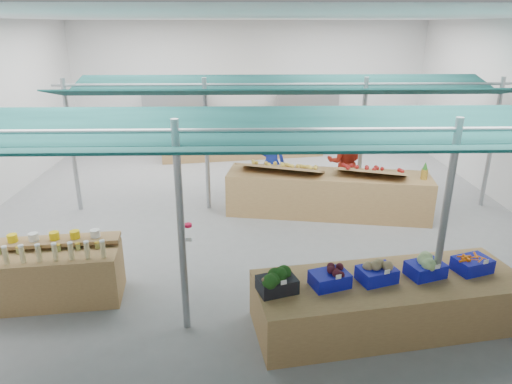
# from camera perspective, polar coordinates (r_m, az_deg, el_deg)

# --- Properties ---
(floor) EXTENTS (13.00, 13.00, 0.00)m
(floor) POSITION_cam_1_polar(r_m,az_deg,el_deg) (10.33, -0.54, -2.95)
(floor) COLOR slate
(floor) RESTS_ON ground
(hall) EXTENTS (13.00, 13.00, 13.00)m
(hall) POSITION_cam_1_polar(r_m,az_deg,el_deg) (11.03, -0.73, 12.82)
(hall) COLOR silver
(hall) RESTS_ON ground
(pole_grid) EXTENTS (10.00, 4.60, 3.00)m
(pole_grid) POSITION_cam_1_polar(r_m,az_deg,el_deg) (8.12, 4.96, 4.01)
(pole_grid) COLOR gray
(pole_grid) RESTS_ON floor
(awnings) EXTENTS (9.50, 7.08, 0.30)m
(awnings) POSITION_cam_1_polar(r_m,az_deg,el_deg) (7.90, 5.17, 10.76)
(awnings) COLOR #092828
(awnings) RESTS_ON pole_grid
(back_shelving_left) EXTENTS (2.00, 0.50, 2.00)m
(back_shelving_left) POSITION_cam_1_polar(r_m,az_deg,el_deg) (15.97, -10.07, 8.87)
(back_shelving_left) COLOR #B23F33
(back_shelving_left) RESTS_ON floor
(back_shelving_right) EXTENTS (2.00, 0.50, 2.00)m
(back_shelving_right) POSITION_cam_1_polar(r_m,az_deg,el_deg) (15.94, 6.34, 9.03)
(back_shelving_right) COLOR #B23F33
(back_shelving_right) RESTS_ON floor
(bottle_shelf) EXTENTS (1.93, 1.30, 1.10)m
(bottle_shelf) POSITION_cam_1_polar(r_m,az_deg,el_deg) (7.81, -23.34, -9.26)
(bottle_shelf) COLOR olive
(bottle_shelf) RESTS_ON floor
(veg_counter) EXTENTS (3.92, 1.84, 0.73)m
(veg_counter) POSITION_cam_1_polar(r_m,az_deg,el_deg) (6.92, 16.11, -13.03)
(veg_counter) COLOR olive
(veg_counter) RESTS_ON floor
(fruit_counter) EXTENTS (4.57, 1.79, 0.96)m
(fruit_counter) POSITION_cam_1_polar(r_m,az_deg,el_deg) (10.40, 8.88, -0.22)
(fruit_counter) COLOR olive
(fruit_counter) RESTS_ON floor
(far_counter) EXTENTS (5.27, 1.84, 0.93)m
(far_counter) POSITION_cam_1_polar(r_m,az_deg,el_deg) (14.88, -1.71, 6.22)
(far_counter) COLOR olive
(far_counter) RESTS_ON floor
(vendor_left) EXTENTS (0.71, 0.53, 1.78)m
(vendor_left) POSITION_cam_1_polar(r_m,az_deg,el_deg) (11.16, 1.93, 3.69)
(vendor_left) COLOR #182B9F
(vendor_left) RESTS_ON floor
(vendor_right) EXTENTS (0.97, 0.81, 1.78)m
(vendor_right) POSITION_cam_1_polar(r_m,az_deg,el_deg) (11.41, 11.01, 3.69)
(vendor_right) COLOR maroon
(vendor_right) RESTS_ON floor
(crate_broccoli) EXTENTS (0.58, 0.49, 0.35)m
(crate_broccoli) POSITION_cam_1_polar(r_m,az_deg,el_deg) (6.14, 2.65, -11.02)
(crate_broccoli) COLOR black
(crate_broccoli) RESTS_ON veg_counter
(crate_beets) EXTENTS (0.58, 0.49, 0.29)m
(crate_beets) POSITION_cam_1_polar(r_m,az_deg,el_deg) (6.34, 9.21, -10.45)
(crate_beets) COLOR #0F14A8
(crate_beets) RESTS_ON veg_counter
(crate_celeriac) EXTENTS (0.58, 0.49, 0.31)m
(crate_celeriac) POSITION_cam_1_polar(r_m,az_deg,el_deg) (6.58, 14.89, -9.59)
(crate_celeriac) COLOR #0F14A8
(crate_celeriac) RESTS_ON veg_counter
(crate_cabbage) EXTENTS (0.58, 0.49, 0.35)m
(crate_cabbage) POSITION_cam_1_polar(r_m,az_deg,el_deg) (6.90, 20.47, -8.63)
(crate_cabbage) COLOR #0F14A8
(crate_cabbage) RESTS_ON veg_counter
(crate_carrots) EXTENTS (0.58, 0.49, 0.29)m
(crate_carrots) POSITION_cam_1_polar(r_m,az_deg,el_deg) (7.31, 25.42, -8.12)
(crate_carrots) COLOR #0F14A8
(crate_carrots) RESTS_ON veg_counter
(sparrow) EXTENTS (0.12, 0.09, 0.11)m
(sparrow) POSITION_cam_1_polar(r_m,az_deg,el_deg) (5.95, 1.35, -11.08)
(sparrow) COLOR brown
(sparrow) RESTS_ON crate_broccoli
(pole_ribbon) EXTENTS (0.12, 0.12, 0.28)m
(pole_ribbon) POSITION_cam_1_polar(r_m,az_deg,el_deg) (7.27, -8.47, -4.30)
(pole_ribbon) COLOR red
(pole_ribbon) RESTS_ON pole_grid
(apple_heap_yellow) EXTENTS (2.02, 1.28, 0.27)m
(apple_heap_yellow) POSITION_cam_1_polar(r_m,az_deg,el_deg) (10.12, 3.05, 3.28)
(apple_heap_yellow) COLOR #997247
(apple_heap_yellow) RESTS_ON fruit_counter
(apple_heap_red) EXTENTS (1.65, 1.15, 0.27)m
(apple_heap_red) POSITION_cam_1_polar(r_m,az_deg,el_deg) (10.15, 14.17, 2.73)
(apple_heap_red) COLOR #997247
(apple_heap_red) RESTS_ON fruit_counter
(pineapple) EXTENTS (0.14, 0.14, 0.39)m
(pineapple) POSITION_cam_1_polar(r_m,az_deg,el_deg) (10.33, 20.33, 2.46)
(pineapple) COLOR #8C6019
(pineapple) RESTS_ON fruit_counter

